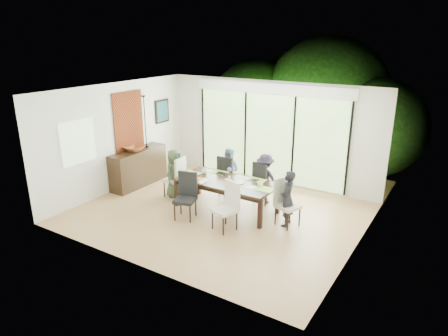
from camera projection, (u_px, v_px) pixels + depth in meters
The scene contains 62 objects.
floor at pixel (218, 214), 8.90m from camera, with size 6.00×5.00×0.01m, color #93623A.
ceiling at pixel (217, 91), 8.04m from camera, with size 6.00×5.00×0.01m, color white.
wall_back at pixel (270, 132), 10.49m from camera, with size 6.00×0.02×2.70m, color silver.
wall_front at pixel (133, 193), 6.46m from camera, with size 6.00×0.02×2.70m, color white.
wall_left at pixel (117, 137), 9.99m from camera, with size 0.02×5.00×2.70m, color silver.
wall_right at pixel (362, 182), 6.96m from camera, with size 0.02×5.00×2.70m, color beige.
glass_doors at pixel (269, 138), 10.51m from camera, with size 4.20×0.02×2.30m, color #598C3F.
blinds_header at pixel (270, 88), 10.09m from camera, with size 4.40×0.06×0.28m, color white.
mullion_a at pixel (203, 129), 11.56m from camera, with size 0.05×0.04×2.30m, color black.
mullion_b at pixel (245, 135), 10.85m from camera, with size 0.05×0.04×2.30m, color black.
mullion_c at pixel (293, 142), 10.14m from camera, with size 0.05×0.04×2.30m, color black.
mullion_d at pixel (349, 150), 9.44m from camera, with size 0.05×0.04×2.30m, color black.
side_window at pixel (78, 142), 8.96m from camera, with size 0.02×0.90×1.00m, color #8CAD7F.
deck at pixel (281, 173), 11.65m from camera, with size 6.00×1.80×0.10m, color brown.
rail_top at pixel (293, 147), 12.10m from camera, with size 6.00×0.08×0.06m, color #4F3A22.
foliage_left at pixel (257, 108), 13.53m from camera, with size 3.20×3.20×3.20m, color #14380F.
foliage_mid at pixel (326, 100), 12.79m from camera, with size 4.00×4.00×4.00m, color #14380F.
foliage_right at pixel (377, 128), 11.41m from camera, with size 2.80×2.80×2.80m, color #14380F.
foliage_far at pixel (305, 100), 13.91m from camera, with size 3.60×3.60×3.60m, color #14380F.
table_top at pixel (226, 182), 8.90m from camera, with size 2.22×1.02×0.06m, color black.
table_apron at pixel (226, 185), 8.93m from camera, with size 2.03×0.83×0.09m, color black.
table_leg_fl at pixel (177, 193), 9.21m from camera, with size 0.08×0.08×0.64m, color black.
table_leg_fr at pixel (260, 214), 8.12m from camera, with size 0.08×0.08×0.64m, color black.
table_leg_bl at pixel (198, 182), 9.90m from camera, with size 0.08×0.08×0.64m, color black.
table_leg_br at pixel (278, 200), 8.82m from camera, with size 0.08×0.08×0.64m, color black.
chair_left_end at pixel (174, 177), 9.71m from camera, with size 0.42×0.42×1.02m, color beige, non-canonical shape.
chair_right_end at pixel (288, 203), 8.20m from camera, with size 0.42×0.42×1.02m, color beige, non-canonical shape.
chair_far_left at pixel (229, 174), 9.86m from camera, with size 0.42×0.42×1.02m, color black, non-canonical shape.
chair_far_right at pixel (265, 182), 9.36m from camera, with size 0.42×0.42×1.02m, color black, non-canonical shape.
chair_near_left at pixel (185, 197), 8.51m from camera, with size 0.42×0.42×1.02m, color black, non-canonical shape.
chair_near_right at pixel (225, 207), 8.00m from camera, with size 0.42×0.42×1.02m, color silver, non-canonical shape.
person_left_end at pixel (174, 173), 9.67m from camera, with size 0.56×0.35×1.19m, color #38472F.
person_right_end at pixel (287, 199), 8.18m from camera, with size 0.56×0.35×1.19m, color black.
person_far_left at pixel (228, 171), 9.82m from camera, with size 0.56×0.35×1.19m, color slate.
person_far_right at pixel (265, 179), 9.32m from camera, with size 0.56×0.35×1.19m, color #261E2D.
placemat_left at pixel (192, 173), 9.37m from camera, with size 0.41×0.30×0.01m, color #98AE3E.
placemat_right at pixel (264, 189), 8.42m from camera, with size 0.41×0.30×0.01m, color #8BBA42.
placemat_far_l at pixel (219, 172), 9.44m from camera, with size 0.41×0.30×0.01m, color #9FB340.
placemat_far_r at pixel (256, 180), 8.94m from camera, with size 0.41×0.30×0.01m, color #99B942.
placemat_paper at pixel (198, 180), 8.93m from camera, with size 0.41×0.30×0.01m, color white.
tablet_far_l at pixel (221, 173), 9.35m from camera, with size 0.24×0.17×0.01m, color black.
tablet_far_r at pixel (253, 180), 8.92m from camera, with size 0.22×0.16×0.01m, color black.
papers at pixel (253, 188), 8.50m from camera, with size 0.28×0.20×0.00m, color white.
platter_base at pixel (198, 180), 8.93m from camera, with size 0.24×0.24×0.02m, color white.
platter_snacks at pixel (198, 179), 8.92m from camera, with size 0.18×0.18×0.01m, color orange.
vase at pixel (229, 178), 8.89m from camera, with size 0.07×0.07×0.11m, color silver.
hyacinth_stems at pixel (229, 174), 8.86m from camera, with size 0.04×0.04×0.15m, color #337226.
hyacinth_blooms at pixel (229, 170), 8.83m from camera, with size 0.10×0.10×0.10m, color #5F52CD.
laptop at pixel (193, 175), 9.24m from camera, with size 0.30×0.20×0.02m, color silver.
cup_a at pixel (204, 172), 9.36m from camera, with size 0.11×0.11×0.09m, color white.
cup_b at pixel (230, 182), 8.73m from camera, with size 0.09×0.09×0.08m, color white.
cup_c at pixel (260, 184), 8.56m from camera, with size 0.11×0.11×0.09m, color white.
book at pixel (237, 182), 8.81m from camera, with size 0.15×0.21×0.02m, color white.
sideboard at pixel (139, 167), 10.48m from camera, with size 0.48×1.70×0.96m, color black.
bowl at pixel (134, 149), 10.23m from camera, with size 0.51×0.51×0.12m, color brown.
candlestick_base at pixel (147, 146), 10.60m from camera, with size 0.11×0.11×0.04m, color black.
candlestick_shaft at pixel (145, 121), 10.39m from camera, with size 0.03×0.03×1.33m, color black.
candlestick_pan at pixel (143, 96), 10.18m from camera, with size 0.11×0.11×0.03m, color black.
candle at pixel (143, 94), 10.16m from camera, with size 0.04×0.04×0.11m, color silver.
tapestry at pixel (129, 121), 10.18m from camera, with size 0.02×1.00×1.50m, color #933515.
art_frame at pixel (162, 111), 11.21m from camera, with size 0.03×0.55×0.65m, color black.
art_canvas at pixel (163, 111), 11.20m from camera, with size 0.01×0.45×0.55m, color #17414A.
Camera 1 is at (4.43, -6.81, 3.78)m, focal length 32.00 mm.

